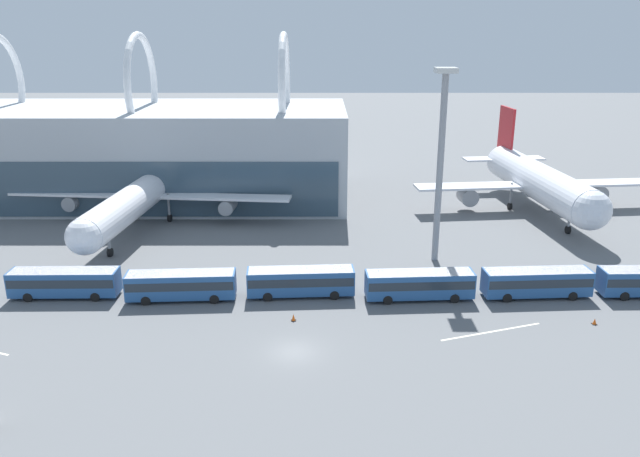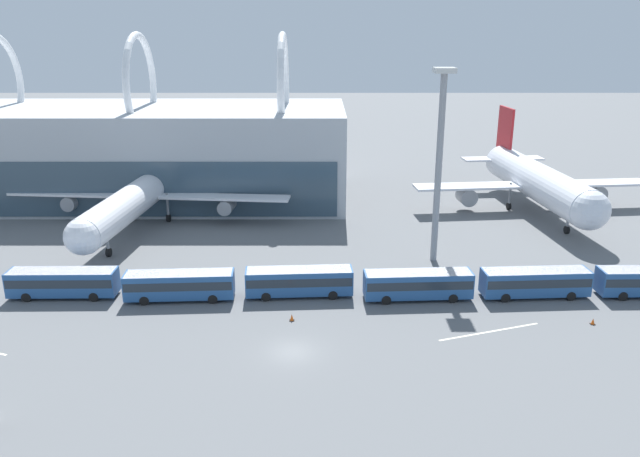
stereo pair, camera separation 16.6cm
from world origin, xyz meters
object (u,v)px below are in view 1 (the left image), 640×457
at_px(shuttle_bus_2, 298,280).
at_px(traffic_cone_2, 592,321).
at_px(airliner_at_gate_far, 534,180).
at_px(shuttle_bus_1, 179,284).
at_px(floodlight_mast, 438,151).
at_px(traffic_cone_0, 291,317).
at_px(shuttle_bus_4, 534,281).
at_px(shuttle_bus_0, 61,282).
at_px(shuttle_bus_3, 417,283).
at_px(airliner_at_gate_near, 145,191).

relative_size(shuttle_bus_2, traffic_cone_2, 18.74).
bearing_deg(airliner_at_gate_far, shuttle_bus_1, -61.28).
bearing_deg(floodlight_mast, traffic_cone_0, -135.22).
distance_m(shuttle_bus_1, shuttle_bus_2, 12.64).
bearing_deg(traffic_cone_2, shuttle_bus_2, 166.85).
distance_m(shuttle_bus_4, traffic_cone_2, 7.62).
bearing_deg(shuttle_bus_2, shuttle_bus_4, -3.96).
bearing_deg(floodlight_mast, traffic_cone_2, -54.35).
distance_m(airliner_at_gate_far, shuttle_bus_2, 47.97).
height_order(airliner_at_gate_far, floodlight_mast, floodlight_mast).
bearing_deg(shuttle_bus_1, airliner_at_gate_far, 31.15).
relative_size(shuttle_bus_1, traffic_cone_0, 16.17).
height_order(shuttle_bus_2, traffic_cone_0, shuttle_bus_2).
height_order(airliner_at_gate_far, traffic_cone_0, airliner_at_gate_far).
xyz_separation_m(shuttle_bus_4, floodlight_mast, (-8.89, 11.00, 11.87)).
bearing_deg(airliner_at_gate_far, traffic_cone_2, -15.52).
xyz_separation_m(shuttle_bus_0, shuttle_bus_2, (25.20, 0.29, 0.00)).
height_order(shuttle_bus_2, shuttle_bus_3, same).
height_order(airliner_at_gate_near, shuttle_bus_1, airliner_at_gate_near).
distance_m(airliner_at_gate_near, shuttle_bus_3, 44.88).
bearing_deg(floodlight_mast, airliner_at_gate_far, 47.78).
height_order(shuttle_bus_0, shuttle_bus_1, same).
xyz_separation_m(shuttle_bus_0, shuttle_bus_4, (50.39, 0.05, 0.00)).
bearing_deg(shuttle_bus_1, floodlight_mast, 18.87).
bearing_deg(shuttle_bus_2, traffic_cone_2, -16.58).
bearing_deg(shuttle_bus_4, shuttle_bus_3, 179.01).
height_order(shuttle_bus_4, traffic_cone_2, shuttle_bus_4).
bearing_deg(shuttle_bus_0, airliner_at_gate_far, 27.22).
distance_m(shuttle_bus_3, traffic_cone_2, 17.38).
bearing_deg(shuttle_bus_3, shuttle_bus_2, 173.08).
distance_m(airliner_at_gate_near, shuttle_bus_0, 26.85).
bearing_deg(floodlight_mast, shuttle_bus_3, -107.76).
height_order(airliner_at_gate_far, shuttle_bus_3, airliner_at_gate_far).
bearing_deg(shuttle_bus_4, airliner_at_gate_near, 147.64).
bearing_deg(shuttle_bus_1, traffic_cone_0, -25.71).
relative_size(shuttle_bus_3, shuttle_bus_4, 1.00).
bearing_deg(shuttle_bus_4, airliner_at_gate_far, 68.60).
xyz_separation_m(shuttle_bus_0, shuttle_bus_3, (37.79, -0.51, 0.00)).
bearing_deg(shuttle_bus_3, airliner_at_gate_far, 51.70).
bearing_deg(airliner_at_gate_near, shuttle_bus_0, 0.58).
height_order(airliner_at_gate_near, traffic_cone_2, airliner_at_gate_near).
relative_size(shuttle_bus_0, shuttle_bus_2, 0.99).
xyz_separation_m(shuttle_bus_2, floodlight_mast, (16.30, 10.76, 11.87)).
bearing_deg(shuttle_bus_2, airliner_at_gate_far, 38.55).
relative_size(shuttle_bus_0, traffic_cone_2, 18.58).
distance_m(airliner_at_gate_near, traffic_cone_2, 61.71).
height_order(airliner_at_gate_near, shuttle_bus_2, airliner_at_gate_near).
bearing_deg(shuttle_bus_0, traffic_cone_2, -7.58).
distance_m(shuttle_bus_2, shuttle_bus_3, 12.62).
height_order(shuttle_bus_0, shuttle_bus_4, same).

